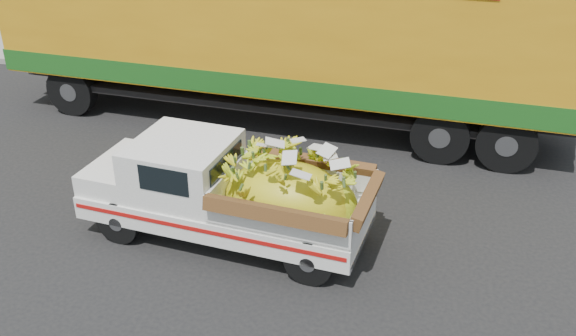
# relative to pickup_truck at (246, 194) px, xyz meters

# --- Properties ---
(ground) EXTENTS (100.00, 100.00, 0.00)m
(ground) POSITION_rel_pickup_truck_xyz_m (-0.04, -0.08, -0.82)
(ground) COLOR black
(ground) RESTS_ON ground
(curb) EXTENTS (60.00, 0.25, 0.15)m
(curb) POSITION_rel_pickup_truck_xyz_m (-0.04, 7.13, -0.74)
(curb) COLOR gray
(curb) RESTS_ON ground
(sidewalk) EXTENTS (60.00, 4.00, 0.14)m
(sidewalk) POSITION_rel_pickup_truck_xyz_m (-0.04, 9.23, -0.75)
(sidewalk) COLOR gray
(sidewalk) RESTS_ON ground
(pickup_truck) EXTENTS (4.54, 2.23, 1.52)m
(pickup_truck) POSITION_rel_pickup_truck_xyz_m (0.00, 0.00, 0.00)
(pickup_truck) COLOR black
(pickup_truck) RESTS_ON ground
(semi_trailer) EXTENTS (12.04, 3.81, 3.80)m
(semi_trailer) POSITION_rel_pickup_truck_xyz_m (-0.40, 4.67, 1.30)
(semi_trailer) COLOR black
(semi_trailer) RESTS_ON ground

